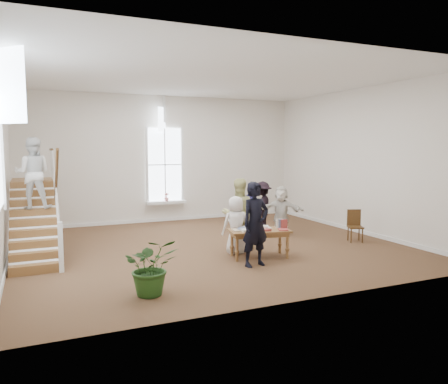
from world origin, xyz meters
name	(u,v)px	position (x,y,z in m)	size (l,w,h in m)	color
ground	(211,247)	(0.00, 0.00, 0.00)	(10.00, 10.00, 0.00)	#492A1C
room_shell	(166,210)	(0.00, 4.39, 0.40)	(10.49, 10.00, 10.00)	silver
staircase	(34,191)	(-4.34, 0.75, 1.62)	(1.10, 4.10, 2.92)	brown
library_table	(259,233)	(0.65, -1.50, 0.60)	(1.57, 0.99, 0.74)	brown
police_officer	(255,224)	(0.22, -2.16, 0.96)	(0.70, 0.46, 1.92)	black
elderly_woman	(236,225)	(0.32, -0.91, 0.73)	(0.71, 0.46, 1.46)	silver
person_yellow	(238,213)	(0.62, -0.41, 0.93)	(0.91, 0.71, 1.86)	#CECA81
woman_cluster_a	(252,210)	(1.65, 0.81, 0.79)	(0.93, 0.39, 1.59)	navy
woman_cluster_b	(262,207)	(2.25, 1.26, 0.80)	(1.04, 0.60, 1.61)	black
woman_cluster_c	(281,211)	(2.55, 0.61, 0.75)	(1.40, 0.44, 1.51)	beige
floor_plant	(151,266)	(-2.43, -3.15, 0.53)	(0.96, 0.83, 1.07)	#1D3D13
side_chair	(355,224)	(4.03, -1.00, 0.50)	(0.52, 0.52, 0.90)	#3B2710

